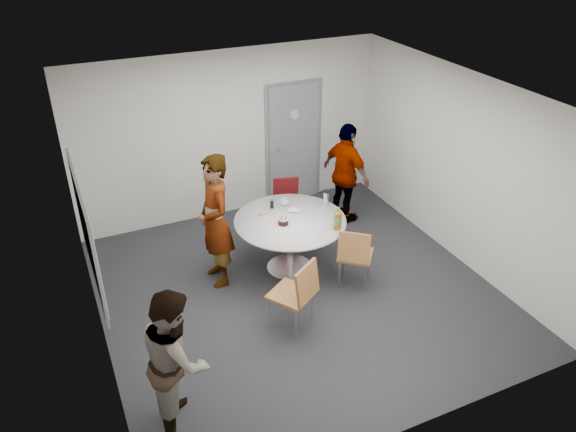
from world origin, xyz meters
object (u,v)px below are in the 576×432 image
door (293,143)px  chair_far (287,200)px  table (292,226)px  chair_near_right (355,253)px  person_main (215,221)px  whiteboard (87,232)px  person_right (346,174)px  chair_near_left (298,290)px  person_left (177,359)px

door → chair_far: door is taller
door → table: size_ratio=1.38×
chair_near_right → person_main: 1.88m
chair_near_right → whiteboard: bearing=-148.3°
whiteboard → person_right: 4.22m
door → person_right: door is taller
table → chair_near_left: (-0.49, -1.22, -0.10)m
whiteboard → door: bearing=32.7°
chair_near_right → person_left: bearing=-116.7°
table → chair_far: table is taller
person_right → whiteboard: bearing=93.0°
whiteboard → chair_near_left: (2.14, -0.89, -0.85)m
door → chair_near_right: door is taller
whiteboard → person_left: 1.82m
door → person_left: (-3.05, -3.90, -0.23)m
door → whiteboard: door is taller
table → person_main: size_ratio=0.83×
whiteboard → person_main: 1.76m
person_main → whiteboard: bearing=-73.5°
person_left → person_right: (3.48, 2.85, 0.03)m
person_main → person_left: size_ratio=1.17×
table → chair_far: size_ratio=1.76×
door → chair_near_left: (-1.42, -3.17, -0.43)m
chair_far → person_left: bearing=66.0°
chair_near_right → person_right: bearing=103.6°
table → door: bearing=64.6°
chair_near_left → person_right: bearing=15.7°
chair_near_left → chair_far: chair_near_left is taller
chair_far → person_right: size_ratio=0.53×
table → person_right: size_ratio=0.93×
chair_near_right → person_main: person_main is taller
table → person_right: 1.64m
chair_far → person_main: 1.69m
chair_near_left → person_main: person_main is taller
door → chair_far: 1.19m
chair_near_left → chair_near_right: chair_near_left is taller
chair_near_left → person_main: 1.54m
door → chair_near_right: (-0.37, -2.71, -0.47)m
chair_near_right → door: bearing=121.5°
person_right → chair_near_left: bearing=124.8°
chair_near_left → door: bearing=32.6°
whiteboard → chair_near_left: bearing=-22.6°
door → person_right: size_ratio=1.28×
person_main → person_right: size_ratio=1.12×
person_left → person_right: bearing=-41.5°
chair_near_left → person_left: bearing=170.7°
chair_near_right → table: bearing=166.0°
door → person_main: 2.65m
chair_near_left → person_left: 1.80m
door → person_main: size_ratio=1.14×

